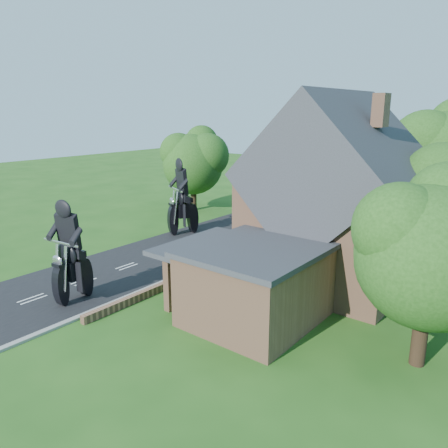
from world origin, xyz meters
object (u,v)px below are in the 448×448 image
Objects in this scene: garden_wall at (233,257)px; annex at (253,282)px; house at (335,203)px; motorcycle_follow at (183,223)px; motorcycle_lead at (73,286)px.

annex is (5.57, -5.80, 1.57)m from garden_wall.
house reaches higher than motorcycle_follow.
annex is 3.79× the size of motorcycle_follow.
garden_wall is at bearing -170.83° from house.
garden_wall is 7.10m from motorcycle_follow.
garden_wall is at bearing 133.84° from annex.
motorcycle_follow is (-4.14, 12.17, 0.09)m from motorcycle_lead.
house reaches higher than garden_wall.
annex is at bearing -95.24° from house.
motorcycle_follow is at bearing -77.32° from motorcycle_lead.
house is 14.28m from motorcycle_lead.
annex is at bearing -160.04° from motorcycle_lead.
garden_wall is 10.08m from motorcycle_lead.
motorcycle_lead is at bearing -128.98° from house.
garden_wall is at bearing -110.51° from motorcycle_lead.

